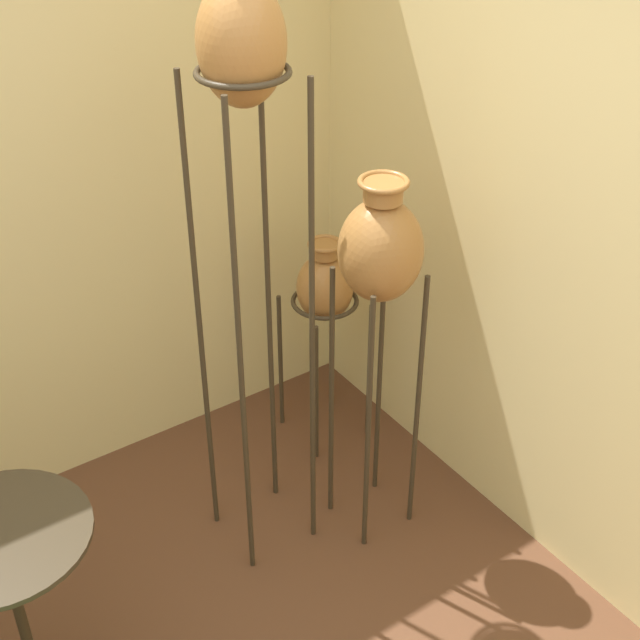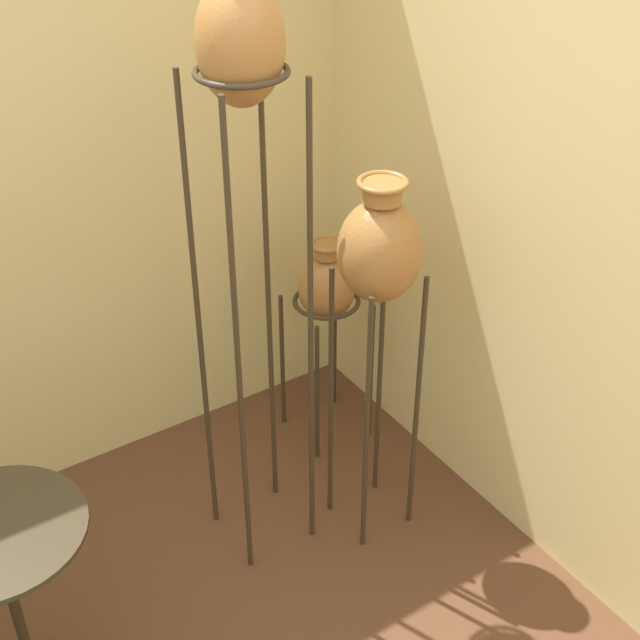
# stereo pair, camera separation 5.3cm
# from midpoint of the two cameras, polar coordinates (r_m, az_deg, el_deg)

# --- Properties ---
(wall_right) EXTENTS (0.06, 7.21, 2.70)m
(wall_right) POSITION_cam_midpoint_polar(r_m,az_deg,el_deg) (2.91, 19.09, 3.66)
(wall_right) COLOR beige
(wall_right) RESTS_ON ground_plane
(vase_stand_tall) EXTENTS (0.31, 0.31, 2.25)m
(vase_stand_tall) POSITION_cam_midpoint_polar(r_m,az_deg,el_deg) (2.71, -5.54, 15.54)
(vase_stand_tall) COLOR #382D1E
(vase_stand_tall) RESTS_ON ground_plane
(vase_stand_medium) EXTENTS (0.29, 0.29, 1.51)m
(vase_stand_medium) POSITION_cam_midpoint_polar(r_m,az_deg,el_deg) (3.04, 3.39, 4.06)
(vase_stand_medium) COLOR #382D1E
(vase_stand_medium) RESTS_ON ground_plane
(vase_stand_short) EXTENTS (0.30, 0.30, 0.98)m
(vase_stand_short) POSITION_cam_midpoint_polar(r_m,az_deg,el_deg) (3.75, -0.09, 1.88)
(vase_stand_short) COLOR #382D1E
(vase_stand_short) RESTS_ON ground_plane
(side_table) EXTENTS (0.55, 0.55, 0.76)m
(side_table) POSITION_cam_midpoint_polar(r_m,az_deg,el_deg) (2.98, -19.69, -15.48)
(side_table) COLOR #382D1E
(side_table) RESTS_ON ground_plane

